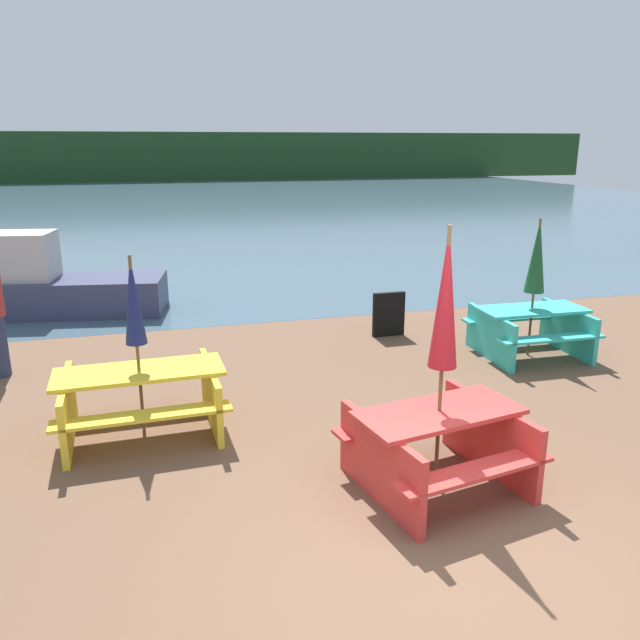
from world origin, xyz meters
TOP-DOWN VIEW (x-y plane):
  - ground_plane at (0.00, 0.00)m, footprint 60.00×60.00m
  - water at (0.00, 32.04)m, footprint 60.00×50.00m
  - far_treeline at (0.00, 52.04)m, footprint 80.00×1.60m
  - picnic_table_red at (0.45, 1.11)m, footprint 1.75×1.63m
  - picnic_table_yellow at (-2.22, 3.05)m, footprint 1.87×1.43m
  - picnic_table_teal at (3.49, 4.20)m, footprint 1.64×1.43m
  - umbrella_darkgreen at (3.49, 4.20)m, footprint 0.30×0.30m
  - umbrella_crimson at (0.45, 1.11)m, footprint 0.26×0.26m
  - umbrella_navy at (-2.22, 3.05)m, footprint 0.23×0.23m
  - boat at (-4.13, 8.86)m, footprint 4.45×2.02m
  - signboard at (1.79, 5.71)m, footprint 0.55×0.08m

SIDE VIEW (x-z plane):
  - water at x=0.00m, z-range 0.00..0.00m
  - ground_plane at x=0.00m, z-range 0.00..0.00m
  - signboard at x=1.79m, z-range 0.00..0.75m
  - picnic_table_teal at x=3.49m, z-range 0.08..0.82m
  - picnic_table_yellow at x=-2.22m, z-range 0.08..0.82m
  - picnic_table_red at x=0.45m, z-range 0.07..0.85m
  - boat at x=-4.13m, z-range -0.22..1.33m
  - umbrella_navy at x=-2.22m, z-range 0.50..2.52m
  - umbrella_darkgreen at x=3.49m, z-range 0.49..2.57m
  - umbrella_crimson at x=0.45m, z-range 0.58..3.06m
  - far_treeline at x=0.00m, z-range 0.00..4.00m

